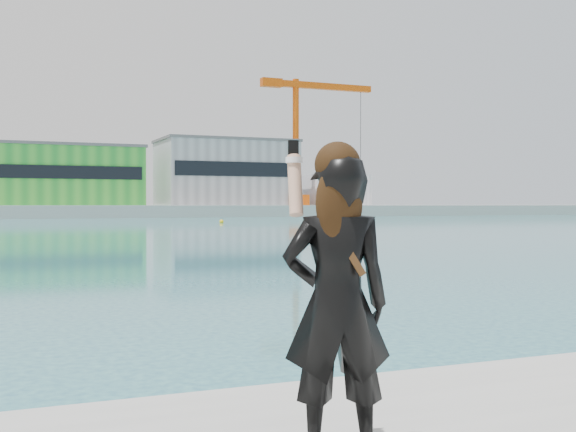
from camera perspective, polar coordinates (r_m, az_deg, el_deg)
name	(u,v)px	position (r m, az deg, el deg)	size (l,w,h in m)	color
far_quay	(2,211)	(134.21, -21.67, 0.36)	(320.00, 40.00, 2.00)	#9E9E99
warehouse_green	(51,175)	(132.68, -18.21, 3.08)	(30.60, 16.36, 10.50)	green
warehouse_grey_right	(226,173)	(138.97, -4.92, 3.44)	(25.50, 15.35, 12.50)	gray
ancillary_shed	(333,190)	(145.33, 3.61, 2.04)	(12.00, 10.00, 6.00)	silver
dock_crane	(302,137)	(138.55, 1.08, 6.27)	(23.00, 4.00, 24.00)	#DD520D
flagpole_right	(140,179)	(127.66, -11.63, 2.87)	(1.28, 0.16, 8.00)	silver
buoy_near	(221,223)	(84.62, -5.28, -0.55)	(0.50, 0.50, 0.50)	yellow
woman	(337,295)	(4.03, 3.86, -6.23)	(0.69, 0.55, 1.76)	black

